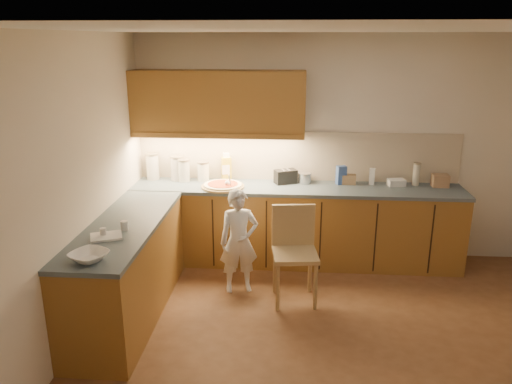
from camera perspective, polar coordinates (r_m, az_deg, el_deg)
room at (r=3.88m, az=10.48°, el=4.03°), size 4.54×4.50×2.62m
l_counter at (r=5.45m, az=-1.25°, el=-5.25°), size 3.77×2.62×0.92m
backsplash at (r=5.90m, az=4.73°, el=4.11°), size 3.75×0.02×0.58m
upper_cabinets at (r=5.69m, az=-4.35°, el=10.17°), size 1.95×0.36×0.73m
pizza_on_board at (r=5.65m, az=-3.80°, el=0.74°), size 0.49×0.49×0.20m
child at (r=5.13m, az=-1.96°, el=-5.65°), size 0.45×0.36×1.10m
wooden_chair at (r=5.00m, az=4.40°, el=-6.25°), size 0.48×0.48×0.96m
mixing_bowl at (r=4.02m, az=-18.54°, el=-6.98°), size 0.37×0.37×0.07m
canister_a at (r=6.07m, az=-11.74°, el=2.91°), size 0.16×0.16×0.32m
canister_b at (r=5.98m, az=-8.97°, el=2.74°), size 0.17×0.17×0.29m
canister_c at (r=5.92m, az=-8.23°, el=2.48°), size 0.14×0.14×0.26m
canister_d at (r=5.91m, az=-6.05°, el=2.39°), size 0.14×0.14×0.23m
oil_jug at (r=5.90m, az=-3.40°, el=2.76°), size 0.13×0.11×0.33m
toaster at (r=5.80m, az=3.40°, el=1.78°), size 0.29×0.23×0.16m
steel_pot at (r=5.83m, az=5.59°, el=1.62°), size 0.16×0.16×0.13m
blue_box at (r=5.83m, az=9.72°, el=1.92°), size 0.13×0.11×0.22m
card_box_a at (r=5.87m, az=10.57°, el=1.43°), size 0.16×0.12×0.11m
white_bottle at (r=5.90m, az=13.11°, el=1.74°), size 0.07×0.07×0.19m
flat_pack at (r=5.93m, az=15.74°, el=1.06°), size 0.21×0.16×0.08m
tall_jar at (r=5.99m, az=17.85°, el=1.98°), size 0.08×0.08×0.26m
card_box_b at (r=6.04m, az=20.30°, el=1.23°), size 0.18×0.14×0.14m
dough_cloth at (r=4.44m, az=-16.75°, el=-4.88°), size 0.31×0.28×0.02m
spice_jar_a at (r=4.46m, az=-17.07°, el=-4.42°), size 0.06×0.06×0.07m
spice_jar_b at (r=4.54m, az=-14.84°, el=-3.73°), size 0.08×0.08×0.08m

